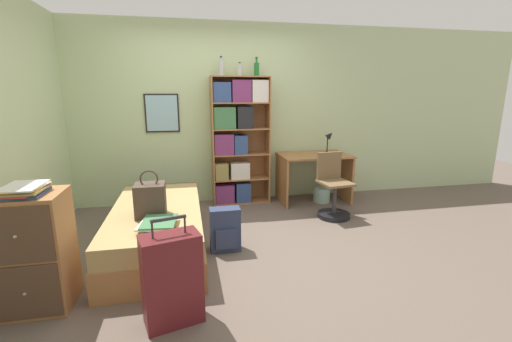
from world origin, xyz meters
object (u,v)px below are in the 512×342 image
bottle_brown (240,71)px  bottle_clear (257,69)px  magazine_pile_on_dresser (23,190)px  bookcase (236,138)px  book_stack_on_bed (159,225)px  backpack (225,230)px  handbag (150,200)px  desk_chair (333,196)px  suitcase (172,279)px  desk_lamp (329,139)px  bottle_green (221,68)px  dresser (33,252)px  desk (314,170)px  waste_bin (322,195)px  bed (158,228)px

bottle_brown → bottle_clear: (0.24, 0.01, 0.03)m
magazine_pile_on_dresser → bottle_brown: 3.15m
bookcase → bottle_brown: (0.07, 0.01, 0.94)m
book_stack_on_bed → backpack: bearing=32.3°
magazine_pile_on_dresser → book_stack_on_bed: bearing=19.0°
handbag → desk_chair: bearing=19.4°
book_stack_on_bed → magazine_pile_on_dresser: magazine_pile_on_dresser is taller
desk_chair → suitcase: bearing=-138.3°
desk_lamp → desk_chair: desk_lamp is taller
bottle_green → dresser: bearing=-126.5°
handbag → book_stack_on_bed: handbag is taller
desk_chair → book_stack_on_bed: bearing=-152.4°
bookcase → bottle_green: size_ratio=6.97×
bottle_green → desk: bottle_green is taller
bookcase → desk_chair: bearing=-36.5°
desk_chair → magazine_pile_on_dresser: bearing=-154.8°
desk → desk_chair: desk_chair is taller
bottle_green → waste_bin: 2.35m
suitcase → waste_bin: (2.11, 2.41, -0.22)m
suitcase → desk: suitcase is taller
handbag → backpack: size_ratio=0.98×
bottle_brown → backpack: (-0.42, -1.59, -1.69)m
bottle_brown → bottle_clear: bearing=3.4°
desk_chair → backpack: desk_chair is taller
suitcase → desk: bearing=51.1°
magazine_pile_on_dresser → bookcase: 2.94m
magazine_pile_on_dresser → waste_bin: (3.12, 2.04, -0.83)m
suitcase → bottle_brown: 3.23m
desk_chair → desk_lamp: bearing=72.5°
desk → desk_chair: size_ratio=1.21×
bottle_clear → desk_lamp: bottle_clear is taller
dresser → desk: 3.66m
bottle_clear → backpack: bearing=-112.5°
suitcase → magazine_pile_on_dresser: magazine_pile_on_dresser is taller
dresser → bookcase: bearing=50.2°
desk → desk_chair: (0.02, -0.68, -0.21)m
handbag → bottle_brown: size_ratio=2.43×
bottle_green → bed: bearing=-121.4°
desk_lamp → waste_bin: bearing=-139.6°
bottle_green → waste_bin: size_ratio=1.06×
handbag → desk: size_ratio=0.44×
book_stack_on_bed → dresser: 0.93m
handbag → backpack: 0.82m
desk_lamp → backpack: bearing=-140.3°
desk_chair → waste_bin: size_ratio=3.39×
bottle_clear → desk_chair: 2.06m
bottle_brown → suitcase: bearing=-109.0°
magazine_pile_on_dresser → bottle_brown: bottle_brown is taller
handbag → waste_bin: (2.33, 1.40, -0.51)m
bed → bottle_brown: (1.11, 1.39, 1.69)m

